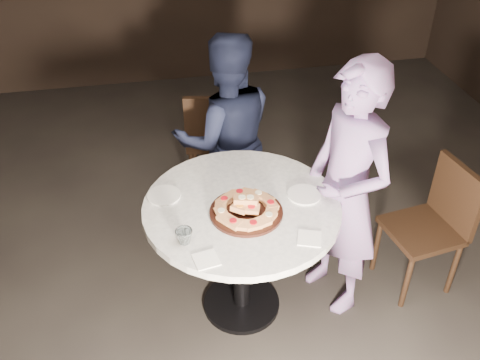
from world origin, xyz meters
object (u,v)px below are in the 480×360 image
object	(u,v)px
serving_board	(246,212)
diner_teal	(346,193)
table	(242,225)
chair_far	(215,136)
water_glass	(184,236)
diner_navy	(226,139)
chair_right	(435,219)
focaccia_pile	(246,207)

from	to	relation	value
serving_board	diner_teal	xyz separation A→B (m)	(0.60, 0.08, -0.02)
table	diner_teal	bearing A→B (deg)	-0.20
table	chair_far	xyz separation A→B (m)	(0.03, 1.22, -0.14)
table	water_glass	size ratio (longest dim) A/B	13.63
chair_far	diner_navy	bearing A→B (deg)	102.62
table	diner_teal	size ratio (longest dim) A/B	0.73
chair_far	chair_right	world-z (taller)	chair_far
chair_far	diner_teal	xyz separation A→B (m)	(0.57, -1.22, 0.28)
chair_right	diner_navy	size ratio (longest dim) A/B	0.58
serving_board	water_glass	bearing A→B (deg)	-154.76
focaccia_pile	water_glass	distance (m)	0.39
chair_far	water_glass	bearing A→B (deg)	85.80
serving_board	focaccia_pile	xyz separation A→B (m)	(0.00, 0.00, 0.03)
table	chair_right	world-z (taller)	chair_right
water_glass	chair_far	world-z (taller)	chair_far
diner_teal	diner_navy	bearing A→B (deg)	-166.18
focaccia_pile	diner_teal	size ratio (longest dim) A/B	0.22
diner_navy	table	bearing A→B (deg)	84.79
focaccia_pile	table	bearing A→B (deg)	95.78
chair_right	diner_teal	world-z (taller)	diner_teal
focaccia_pile	chair_right	bearing A→B (deg)	4.28
water_glass	diner_teal	distance (m)	0.98
table	chair_far	bearing A→B (deg)	88.40
chair_right	focaccia_pile	bearing A→B (deg)	-94.44
water_glass	diner_teal	bearing A→B (deg)	14.44
serving_board	focaccia_pile	distance (m)	0.03
serving_board	chair_far	distance (m)	1.33
serving_board	chair_far	xyz separation A→B (m)	(0.03, 1.30, -0.30)
chair_far	chair_right	xyz separation A→B (m)	(1.20, -1.21, -0.03)
table	diner_navy	world-z (taller)	diner_navy
water_glass	chair_far	size ratio (longest dim) A/B	0.09
chair_right	diner_teal	distance (m)	0.70
serving_board	water_glass	world-z (taller)	water_glass
serving_board	chair_far	size ratio (longest dim) A/B	0.43
water_glass	diner_teal	size ratio (longest dim) A/B	0.05
water_glass	diner_navy	distance (m)	1.14
chair_far	diner_teal	distance (m)	1.38
focaccia_pile	chair_far	size ratio (longest dim) A/B	0.38
serving_board	chair_right	distance (m)	1.27
water_glass	chair_right	xyz separation A→B (m)	(1.58, 0.26, -0.36)
table	water_glass	distance (m)	0.46
focaccia_pile	chair_far	world-z (taller)	focaccia_pile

